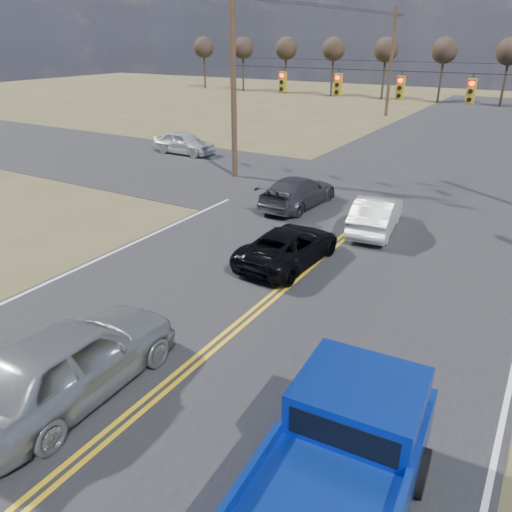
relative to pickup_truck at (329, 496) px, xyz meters
The scene contains 12 objects.
ground 4.87m from the pickup_truck, behind, with size 160.00×160.00×0.00m, color brown.
road_main 11.45m from the pickup_truck, 114.52° to the left, with size 14.00×120.00×0.02m, color #28282B.
road_cross 19.00m from the pickup_truck, 104.44° to the left, with size 120.00×12.00×0.02m, color #28282B.
signal_gantry 19.06m from the pickup_truck, 103.11° to the left, with size 19.60×4.83×10.00m.
utility_poles 18.47m from the pickup_truck, 105.23° to the left, with size 19.60×58.32×10.00m.
treeline 28.11m from the pickup_truck, 99.82° to the left, with size 87.00×117.80×7.40m.
pickup_truck is the anchor object (origin of this frame).
silver_suv 6.36m from the pickup_truck, behind, with size 2.16×5.36×1.83m, color gray.
black_suv 10.85m from the pickup_truck, 120.66° to the left, with size 2.14×4.64×1.29m, color black.
white_car_queue 14.55m from the pickup_truck, 105.68° to the left, with size 1.55×4.44×1.46m, color silver.
dgrey_car_queue 17.32m from the pickup_truck, 118.08° to the left, with size 1.99×4.89×1.42m, color #3A393F.
cross_car_west 29.51m from the pickup_truck, 132.79° to the left, with size 4.49×1.81×1.53m, color silver.
Camera 1 is at (6.57, -5.55, 7.42)m, focal length 35.00 mm.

